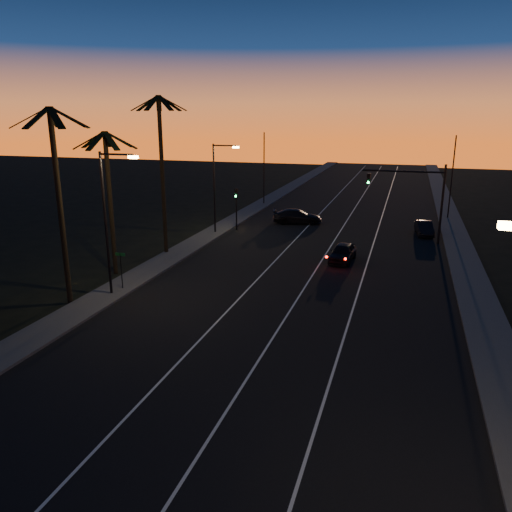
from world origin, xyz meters
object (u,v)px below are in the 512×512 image
(lead_car, at_px, (343,253))
(signal_mast, at_px, (415,189))
(right_car, at_px, (424,228))
(cross_car, at_px, (297,216))

(lead_car, bearing_deg, signal_mast, 57.86)
(signal_mast, relative_size, lead_car, 1.51)
(signal_mast, height_order, right_car, signal_mast)
(lead_car, relative_size, cross_car, 0.86)
(right_car, relative_size, cross_car, 0.74)
(right_car, bearing_deg, cross_car, 172.72)
(signal_mast, bearing_deg, right_car, 69.39)
(lead_car, height_order, cross_car, cross_car)
(lead_car, bearing_deg, right_car, 60.89)
(signal_mast, height_order, lead_car, signal_mast)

